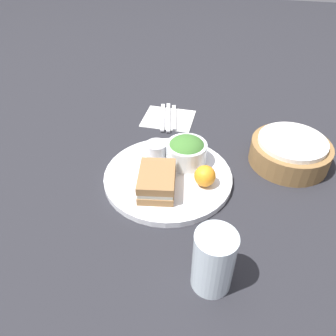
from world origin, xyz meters
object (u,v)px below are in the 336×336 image
(bread_basket, at_px, (290,152))
(spoon, at_px, (174,117))
(sandwich, at_px, (157,181))
(fork, at_px, (163,117))
(plate, at_px, (168,177))
(drink_glass, at_px, (213,261))
(knife, at_px, (168,117))
(dressing_cup, at_px, (156,150))
(salad_bowl, at_px, (186,151))

(bread_basket, bearing_deg, spoon, -113.46)
(sandwich, distance_m, fork, 0.34)
(plate, bearing_deg, spoon, -170.63)
(sandwich, distance_m, drink_glass, 0.25)
(fork, height_order, knife, same)
(dressing_cup, bearing_deg, plate, 35.64)
(plate, bearing_deg, dressing_cup, -144.36)
(sandwich, xyz_separation_m, knife, (-0.34, -0.05, -0.03))
(drink_glass, height_order, bread_basket, drink_glass)
(spoon, bearing_deg, bread_basket, -126.39)
(dressing_cup, height_order, spoon, dressing_cup)
(plate, relative_size, knife, 1.85)
(spoon, bearing_deg, salad_bowl, -173.33)
(bread_basket, distance_m, fork, 0.40)
(knife, height_order, spoon, same)
(sandwich, bearing_deg, drink_glass, 37.37)
(knife, bearing_deg, spoon, -90.00)
(knife, bearing_deg, sandwich, 175.78)
(salad_bowl, height_order, knife, salad_bowl)
(salad_bowl, height_order, spoon, salad_bowl)
(plate, relative_size, drink_glass, 2.48)
(dressing_cup, bearing_deg, knife, -175.01)
(dressing_cup, height_order, bread_basket, bread_basket)
(sandwich, height_order, dressing_cup, sandwich)
(plate, relative_size, dressing_cup, 5.86)
(drink_glass, xyz_separation_m, bread_basket, (-0.40, 0.15, -0.03))
(sandwich, relative_size, fork, 0.77)
(drink_glass, relative_size, knife, 0.75)
(salad_bowl, relative_size, knife, 0.60)
(salad_bowl, bearing_deg, knife, -156.21)
(dressing_cup, bearing_deg, spoon, -179.61)
(plate, relative_size, spoon, 2.16)
(dressing_cup, distance_m, fork, 0.22)
(drink_glass, height_order, spoon, drink_glass)
(bread_basket, distance_m, knife, 0.39)
(bread_basket, distance_m, spoon, 0.37)
(sandwich, bearing_deg, bread_basket, 122.84)
(plate, distance_m, fork, 0.29)
(dressing_cup, relative_size, bread_basket, 0.27)
(dressing_cup, relative_size, drink_glass, 0.42)
(plate, distance_m, knife, 0.29)
(fork, bearing_deg, salad_bowl, -165.06)
(sandwich, distance_m, knife, 0.35)
(plate, xyz_separation_m, knife, (-0.28, -0.06, -0.00))
(plate, xyz_separation_m, bread_basket, (-0.14, 0.29, 0.03))
(salad_bowl, distance_m, knife, 0.25)
(salad_bowl, height_order, drink_glass, drink_glass)
(sandwich, height_order, drink_glass, drink_glass)
(drink_glass, height_order, knife, drink_glass)
(plate, relative_size, salad_bowl, 3.07)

